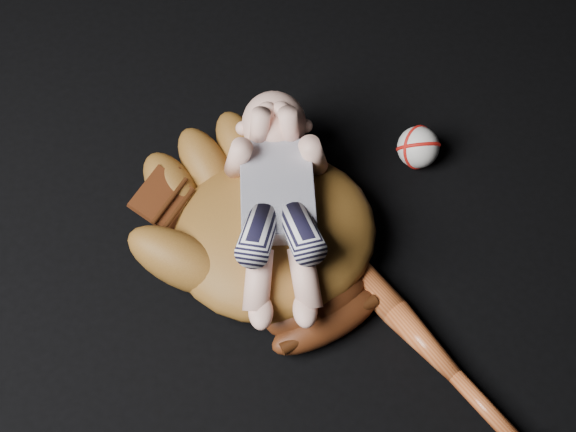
{
  "coord_description": "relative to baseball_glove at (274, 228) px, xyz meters",
  "views": [
    {
      "loc": [
        -0.02,
        -0.67,
        1.09
      ],
      "look_at": [
        0.06,
        -0.01,
        0.08
      ],
      "focal_mm": 50.0,
      "sensor_mm": 36.0,
      "label": 1
    }
  ],
  "objects": [
    {
      "name": "baseball_bat",
      "position": [
        0.18,
        -0.16,
        -0.05
      ],
      "size": [
        0.28,
        0.43,
        0.04
      ],
      "primitive_type": null,
      "rotation": [
        0.0,
        0.0,
        0.54
      ],
      "color": "#B34E22",
      "rests_on": "ground"
    },
    {
      "name": "newborn_baby",
      "position": [
        0.01,
        0.0,
        0.06
      ],
      "size": [
        0.2,
        0.39,
        0.15
      ],
      "primitive_type": null,
      "rotation": [
        0.0,
        0.0,
        -0.07
      ],
      "color": "#ECAE98",
      "rests_on": "baseball_glove"
    },
    {
      "name": "baseball",
      "position": [
        0.26,
        0.15,
        -0.04
      ],
      "size": [
        0.09,
        0.09,
        0.07
      ],
      "primitive_type": "sphere",
      "rotation": [
        0.0,
        0.0,
        0.34
      ],
      "color": "silver",
      "rests_on": "ground"
    },
    {
      "name": "baseball_glove",
      "position": [
        0.0,
        0.0,
        0.0
      ],
      "size": [
        0.54,
        0.57,
        0.14
      ],
      "primitive_type": null,
      "rotation": [
        0.0,
        0.0,
        0.4
      ],
      "color": "brown",
      "rests_on": "ground"
    }
  ]
}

